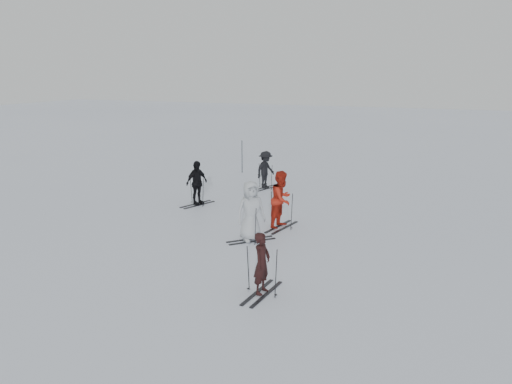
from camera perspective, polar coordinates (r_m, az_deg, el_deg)
ground at (r=17.37m, az=-1.25°, el=-3.93°), size 120.00×120.00×0.00m
skier_near_dark at (r=12.05m, az=0.68°, el=-8.26°), size 0.41×0.58×1.52m
skier_red at (r=16.99m, az=2.96°, el=-0.92°), size 0.91×1.07×1.96m
skier_grey at (r=15.65m, az=-0.59°, el=-2.28°), size 1.09×1.09×1.91m
skier_uphill_left at (r=20.04m, az=-6.78°, el=0.99°), size 0.77×1.12×1.76m
skier_uphill_far at (r=22.71m, az=1.10°, el=2.50°), size 0.94×1.24×1.69m
skis_near_dark at (r=12.10m, az=0.68°, el=-8.91°), size 1.75×1.04×1.22m
skis_red at (r=17.08m, az=2.95°, el=-2.01°), size 1.91×1.25×1.29m
skis_grey at (r=15.75m, az=-0.59°, el=-3.54°), size 1.76×1.76×1.19m
skis_uphill_left at (r=20.10m, az=-6.76°, el=0.20°), size 1.84×1.39×1.19m
skis_uphill_far at (r=22.76m, az=1.10°, el=1.85°), size 1.78×1.31×1.17m
piste_marker at (r=26.23m, az=-1.61°, el=4.05°), size 0.04×0.04×1.72m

